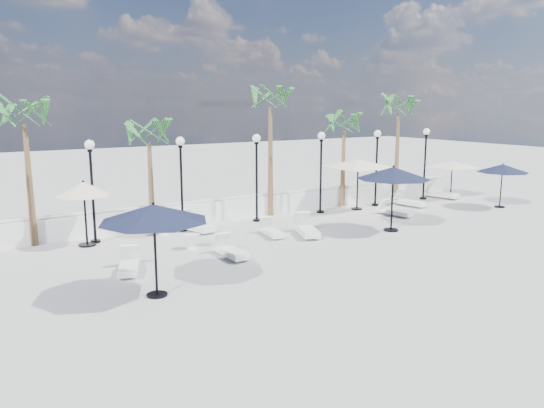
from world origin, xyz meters
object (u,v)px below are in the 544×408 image
lounger_1 (231,251)px  lounger_6 (409,202)px  lounger_4 (306,229)px  parasol_cream_sq_b (453,162)px  parasol_navy_mid (393,173)px  parasol_navy_right (503,169)px  lounger_2 (272,231)px  parasol_navy_left (154,213)px  lounger_3 (194,225)px  parasol_cream_small (84,190)px  lounger_5 (395,211)px  lounger_0 (129,265)px  parasol_cream_sq_a (358,160)px  lounger_7 (441,194)px

lounger_1 → lounger_6: lounger_6 is taller
lounger_4 → parasol_cream_sq_b: bearing=33.3°
parasol_navy_mid → parasol_navy_right: 8.28m
lounger_2 → parasol_navy_left: parasol_navy_left is taller
lounger_1 → lounger_3: bearing=82.3°
parasol_cream_small → parasol_navy_right: bearing=-9.9°
parasol_navy_left → parasol_cream_sq_b: (18.98, 6.02, -0.26)m
lounger_2 → parasol_navy_left: bearing=-137.9°
lounger_4 → lounger_5: bearing=29.2°
lounger_0 → lounger_6: bearing=32.4°
lounger_5 → parasol_navy_mid: size_ratio=0.60×
parasol_navy_right → parasol_cream_sq_b: bearing=90.0°
parasol_cream_sq_a → parasol_cream_sq_b: bearing=-2.6°
parasol_navy_left → parasol_cream_small: parasol_navy_left is taller
lounger_7 → parasol_cream_sq_b: (0.42, -0.32, 1.77)m
lounger_5 → lounger_6: 2.68m
lounger_0 → lounger_1: lounger_1 is taller
lounger_7 → parasol_cream_sq_a: (-6.05, -0.02, 2.21)m
lounger_2 → parasol_cream_small: (-6.50, 2.34, 1.87)m
lounger_5 → lounger_7: (5.54, 2.11, 0.03)m
parasol_navy_mid → lounger_3: bearing=148.8°
lounger_2 → parasol_navy_mid: 5.43m
lounger_7 → parasol_navy_mid: size_ratio=0.69×
parasol_navy_left → parasol_cream_sq_a: parasol_cream_sq_a is taller
lounger_5 → parasol_cream_small: 13.70m
parasol_navy_right → parasol_cream_sq_a: size_ratio=0.46×
parasol_navy_right → lounger_3: bearing=167.4°
lounger_1 → parasol_navy_right: (15.58, 0.71, 1.74)m
lounger_6 → parasol_navy_left: (-15.32, -5.60, 2.05)m
lounger_0 → parasol_cream_small: (-0.36, 3.89, 1.86)m
lounger_5 → parasol_cream_sq_a: (-0.51, 2.09, 2.24)m
lounger_2 → lounger_3: (-2.26, 2.36, 0.05)m
lounger_5 → parasol_cream_sq_b: (5.96, 1.79, 1.80)m
lounger_0 → lounger_1: bearing=17.6°
lounger_0 → parasol_navy_mid: 10.99m
lounger_5 → parasol_navy_left: bearing=-173.4°
lounger_3 → parasol_navy_mid: (6.90, -4.18, 2.12)m
lounger_5 → parasol_navy_left: (-13.02, -4.23, 2.06)m
lounger_6 → parasol_navy_mid: 6.11m
lounger_4 → lounger_5: 5.74m
lounger_4 → lounger_6: (7.97, 2.25, -0.02)m
lounger_4 → lounger_6: bearing=36.2°
parasol_cream_small → lounger_4: bearing=-21.0°
lounger_1 → parasol_cream_sq_a: 10.22m
lounger_2 → parasol_cream_sq_a: (6.39, 2.34, 2.25)m
lounger_5 → parasol_cream_sq_b: bearing=5.4°
parasol_cream_small → lounger_2: bearing=-19.8°
lounger_7 → parasol_cream_sq_b: size_ratio=0.48×
lounger_2 → lounger_3: size_ratio=0.80×
lounger_3 → lounger_5: 9.40m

